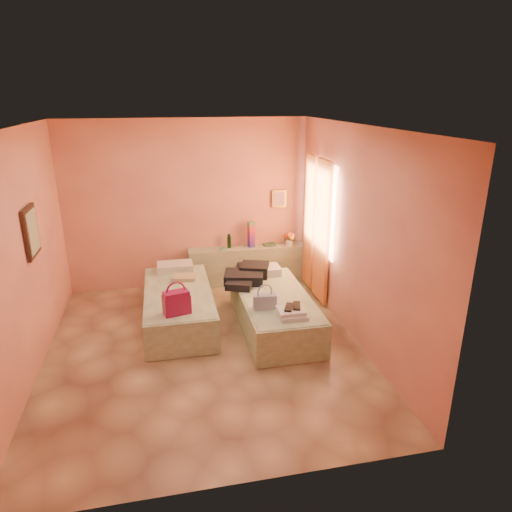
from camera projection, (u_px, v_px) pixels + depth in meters
The scene contains 16 objects.
ground at pixel (205, 349), 5.95m from camera, with size 4.50×4.50×0.00m, color tan.
room_walls at pixel (211, 205), 5.92m from camera, with size 4.02×4.51×2.81m.
headboard_ledge at pixel (248, 265), 7.97m from camera, with size 2.05×0.30×0.65m, color #A2AA8B.
bed_left at pixel (179, 306), 6.58m from camera, with size 0.90×2.00×0.50m, color beige.
bed_right at pixel (274, 311), 6.44m from camera, with size 0.90×2.00×0.50m, color beige.
water_bottle at pixel (229, 241), 7.80m from camera, with size 0.07×0.07×0.24m, color #13341B.
rainbow_box at pixel (251, 234), 7.81m from camera, with size 0.10×0.10×0.45m, color #981248.
small_dish at pixel (223, 249), 7.74m from camera, with size 0.11×0.11×0.03m, color #549B75.
green_book at pixel (269, 244), 7.95m from camera, with size 0.20×0.15×0.03m, color #284B33.
flower_vase at pixel (290, 238), 7.90m from camera, with size 0.22×0.22×0.29m, color silver.
magenta_handbag at pixel (177, 302), 5.77m from camera, with size 0.33×0.19×0.31m, color #981248.
khaki_garment at pixel (184, 277), 6.89m from camera, with size 0.33×0.26×0.06m, color tan.
clothes_pile at pixel (247, 276), 6.78m from camera, with size 0.62×0.62×0.19m, color black.
blue_handbag at pixel (265, 302), 5.92m from camera, with size 0.30×0.13×0.19m, color #3D5793.
towel_stack at pixel (293, 313), 5.71m from camera, with size 0.35×0.30×0.10m, color white.
sandal_pair at pixel (293, 307), 5.74m from camera, with size 0.18×0.24×0.02m, color black.
Camera 1 is at (-0.43, -5.23, 3.13)m, focal length 32.00 mm.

